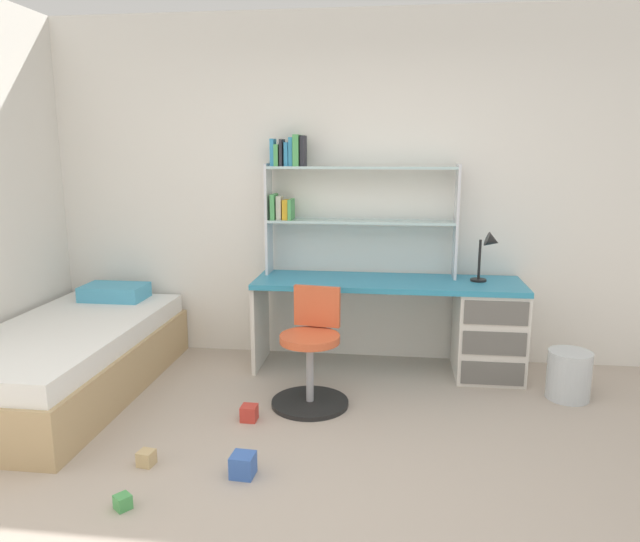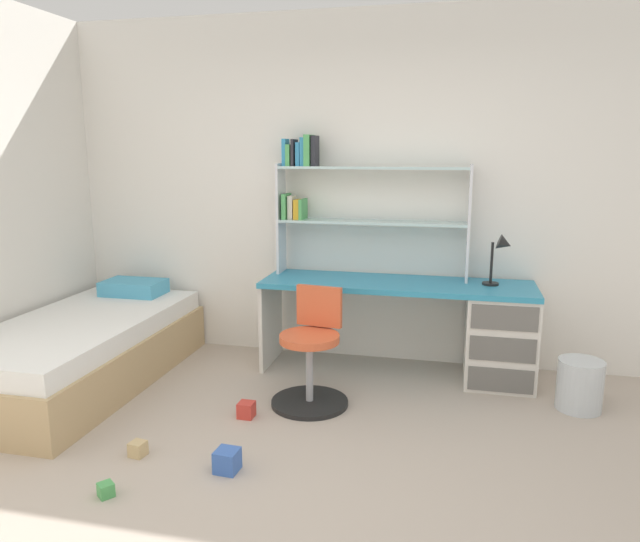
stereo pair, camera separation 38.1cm
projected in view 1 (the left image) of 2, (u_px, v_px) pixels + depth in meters
ground_plane at (340, 518)px, 2.76m from camera, size 6.15×5.47×0.02m
room_shell at (170, 200)px, 3.80m from camera, size 6.15×5.47×2.74m
desk at (458, 322)px, 4.46m from camera, size 2.03×0.58×0.72m
bookshelf_hutch at (335, 193)px, 4.56m from camera, size 1.48×0.22×1.09m
desk_lamp at (489, 249)px, 4.35m from camera, size 0.20×0.17×0.38m
swivel_chair at (311, 360)px, 3.94m from camera, size 0.52×0.52×0.78m
bed_platform at (68, 359)px, 4.14m from camera, size 1.03×2.04×0.61m
waste_bin at (569, 375)px, 4.04m from camera, size 0.29×0.29×0.34m
toy_block_natural_0 at (146, 458)px, 3.20m from camera, size 0.09×0.09×0.08m
toy_block_green_1 at (123, 502)px, 2.81m from camera, size 0.10×0.10×0.07m
toy_block_red_2 at (249, 413)px, 3.73m from camera, size 0.10×0.10×0.10m
toy_block_blue_3 at (243, 465)px, 3.09m from camera, size 0.13×0.13×0.12m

